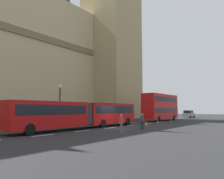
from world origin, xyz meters
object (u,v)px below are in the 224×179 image
(traffic_cone_west, at_px, (146,124))
(street_lamp, at_px, (60,102))
(articulated_bus, at_px, (83,113))
(traffic_cone_middle, at_px, (158,122))
(double_decker_bus, at_px, (161,106))
(pedestrian_near_cones, at_px, (121,123))
(pedestrian_by_kerb, at_px, (142,121))
(sedan_lead, at_px, (189,114))

(traffic_cone_west, xyz_separation_m, street_lamp, (-7.42, 8.25, 2.77))
(articulated_bus, bearing_deg, traffic_cone_middle, -16.94)
(double_decker_bus, bearing_deg, street_lamp, 167.49)
(pedestrian_near_cones, height_order, pedestrian_by_kerb, same)
(articulated_bus, relative_size, pedestrian_by_kerb, 10.75)
(traffic_cone_middle, bearing_deg, sedan_lead, 8.41)
(pedestrian_by_kerb, bearing_deg, traffic_cone_middle, 15.05)
(traffic_cone_middle, height_order, pedestrian_near_cones, pedestrian_near_cones)
(articulated_bus, xyz_separation_m, double_decker_bus, (20.79, 0.00, 0.96))
(sedan_lead, height_order, traffic_cone_west, sedan_lead)
(double_decker_bus, relative_size, sedan_lead, 2.46)
(double_decker_bus, height_order, street_lamp, street_lamp)
(traffic_cone_west, relative_size, street_lamp, 0.11)
(traffic_cone_west, bearing_deg, pedestrian_near_cones, -165.81)
(street_lamp, xyz_separation_m, pedestrian_near_cones, (-1.58, -10.52, -2.14))
(traffic_cone_west, xyz_separation_m, pedestrian_by_kerb, (-4.90, -2.19, 0.63))
(sedan_lead, bearing_deg, pedestrian_near_cones, -170.82)
(articulated_bus, relative_size, traffic_cone_middle, 31.32)
(street_lamp, distance_m, pedestrian_near_cones, 10.85)
(double_decker_bus, xyz_separation_m, sedan_lead, (16.93, 0.26, -1.80))
(articulated_bus, relative_size, sedan_lead, 4.13)
(articulated_bus, relative_size, pedestrian_near_cones, 10.75)
(traffic_cone_west, height_order, pedestrian_near_cones, pedestrian_near_cones)
(double_decker_bus, relative_size, pedestrian_by_kerb, 6.42)
(articulated_bus, bearing_deg, sedan_lead, 0.39)
(street_lamp, bearing_deg, pedestrian_near_cones, -98.53)
(articulated_bus, relative_size, traffic_cone_west, 31.32)
(traffic_cone_middle, xyz_separation_m, pedestrian_near_cones, (-12.85, -2.44, 0.63))
(pedestrian_near_cones, bearing_deg, sedan_lead, 9.18)
(double_decker_bus, height_order, traffic_cone_west, double_decker_bus)
(street_lamp, height_order, pedestrian_by_kerb, street_lamp)
(sedan_lead, height_order, pedestrian_by_kerb, sedan_lead)
(traffic_cone_west, bearing_deg, pedestrian_by_kerb, -155.90)
(sedan_lead, distance_m, pedestrian_by_kerb, 35.26)
(pedestrian_near_cones, distance_m, pedestrian_by_kerb, 4.10)
(articulated_bus, height_order, pedestrian_by_kerb, articulated_bus)
(sedan_lead, bearing_deg, double_decker_bus, -179.13)
(traffic_cone_west, bearing_deg, sedan_lead, 7.64)
(sedan_lead, relative_size, traffic_cone_middle, 7.59)
(sedan_lead, distance_m, traffic_cone_west, 30.09)
(traffic_cone_west, distance_m, pedestrian_near_cones, 9.30)
(sedan_lead, height_order, pedestrian_near_cones, sedan_lead)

